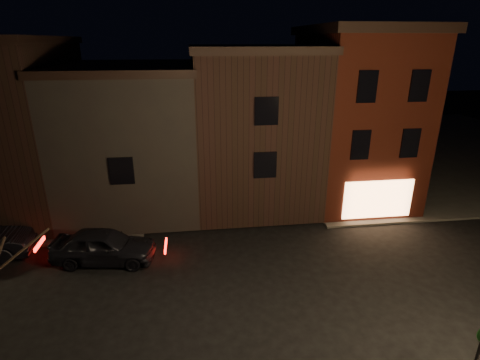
% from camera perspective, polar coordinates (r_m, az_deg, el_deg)
% --- Properties ---
extents(ground, '(120.00, 120.00, 0.00)m').
position_cam_1_polar(ground, '(16.17, 1.95, -16.77)').
color(ground, black).
rests_on(ground, ground).
extents(sidewalk_far_right, '(30.00, 30.00, 0.12)m').
position_cam_1_polar(sidewalk_far_right, '(40.68, 25.97, 4.58)').
color(sidewalk_far_right, '#2D2B28').
rests_on(sidewalk_far_right, ground).
extents(corner_building, '(6.50, 8.50, 10.50)m').
position_cam_1_polar(corner_building, '(24.78, 17.20, 9.40)').
color(corner_building, '#45150C').
rests_on(corner_building, ground).
extents(row_building_a, '(7.30, 10.30, 9.40)m').
position_cam_1_polar(row_building_a, '(23.99, 1.57, 8.58)').
color(row_building_a, black).
rests_on(row_building_a, ground).
extents(row_building_b, '(7.80, 10.30, 8.40)m').
position_cam_1_polar(row_building_b, '(24.08, -15.87, 6.63)').
color(row_building_b, black).
rests_on(row_building_b, ground).
extents(row_building_c, '(7.30, 10.30, 9.90)m').
position_cam_1_polar(row_building_c, '(26.00, -32.13, 6.96)').
color(row_building_c, black).
rests_on(row_building_c, ground).
extents(parked_car_a, '(4.95, 2.54, 1.61)m').
position_cam_1_polar(parked_car_a, '(18.80, -20.02, -9.41)').
color(parked_car_a, black).
rests_on(parked_car_a, ground).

